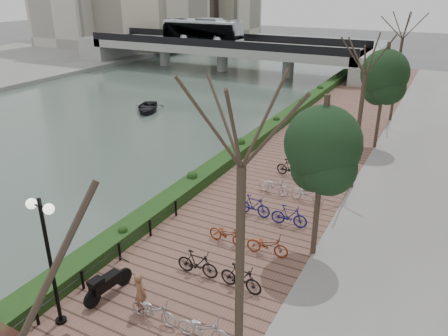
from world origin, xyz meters
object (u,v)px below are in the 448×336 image
Objects in this scene: boat at (147,107)px; motorcycle at (108,282)px; lamppost at (45,235)px; pedestrian at (140,294)px.

motorcycle is at bearing -83.26° from boat.
lamppost is at bearing -86.22° from boat.
lamppost is 2.86× the size of pedestrian.
lamppost is at bearing -99.71° from motorcycle.
pedestrian is at bearing 0.18° from motorcycle.
boat is at bearing -38.16° from pedestrian.
lamppost is 27.03m from boat.
boat is at bearing 130.74° from motorcycle.
motorcycle reaches higher than boat.
motorcycle is at bearing 8.75° from pedestrian.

